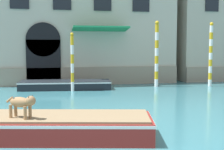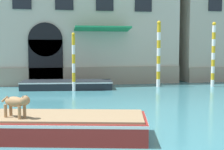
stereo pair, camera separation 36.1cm
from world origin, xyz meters
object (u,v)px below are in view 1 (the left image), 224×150
(boat_moored_near_palazzo, at_px, (65,85))
(mooring_pole_3, at_px, (157,54))
(mooring_pole_2, at_px, (72,62))
(boat_foreground, at_px, (43,126))
(dog_on_deck, at_px, (22,103))
(mooring_pole_0, at_px, (211,54))

(boat_moored_near_palazzo, distance_m, mooring_pole_3, 6.09)
(boat_moored_near_palazzo, xyz_separation_m, mooring_pole_3, (5.80, -0.11, 1.85))
(boat_moored_near_palazzo, bearing_deg, mooring_pole_2, -63.24)
(boat_foreground, height_order, mooring_pole_3, mooring_pole_3)
(mooring_pole_2, bearing_deg, boat_foreground, -99.52)
(boat_foreground, distance_m, boat_moored_near_palazzo, 10.28)
(boat_foreground, bearing_deg, mooring_pole_3, 67.46)
(mooring_pole_2, bearing_deg, mooring_pole_3, 8.70)
(boat_foreground, distance_m, mooring_pole_2, 9.49)
(mooring_pole_2, distance_m, mooring_pole_3, 5.52)
(mooring_pole_3, bearing_deg, boat_foreground, -124.70)
(dog_on_deck, height_order, mooring_pole_2, mooring_pole_2)
(boat_moored_near_palazzo, relative_size, mooring_pole_0, 1.35)
(boat_moored_near_palazzo, height_order, mooring_pole_2, mooring_pole_2)
(dog_on_deck, bearing_deg, boat_foreground, 64.08)
(dog_on_deck, height_order, mooring_pole_0, mooring_pole_0)
(mooring_pole_2, height_order, mooring_pole_3, mooring_pole_3)
(mooring_pole_0, distance_m, mooring_pole_2, 9.00)
(boat_foreground, relative_size, mooring_pole_3, 1.52)
(boat_foreground, bearing_deg, dog_on_deck, -140.48)
(dog_on_deck, distance_m, boat_moored_near_palazzo, 10.66)
(boat_foreground, bearing_deg, mooring_pole_2, 92.65)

